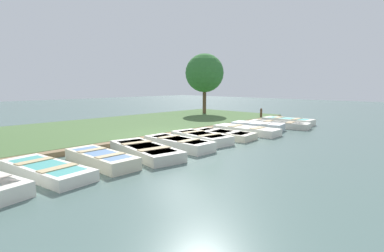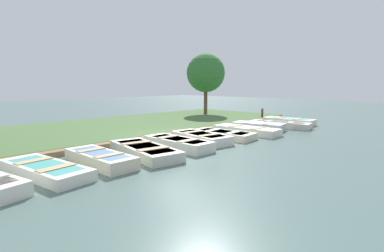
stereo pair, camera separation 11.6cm
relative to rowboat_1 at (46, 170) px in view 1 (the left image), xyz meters
name	(u,v)px [view 1 (the left image)]	position (x,y,z in m)	size (l,w,h in m)	color
ground_plane	(175,140)	(-1.26, 6.00, -0.16)	(80.00, 80.00, 0.00)	#4C6660
shore_bank	(113,127)	(-6.26, 6.00, -0.06)	(8.00, 24.00, 0.20)	#476638
dock_walkway	(158,135)	(-2.39, 6.00, -0.07)	(1.10, 22.66, 0.19)	brown
rowboat_1	(46,170)	(0.00, 0.00, 0.00)	(3.27, 1.51, 0.33)	silver
rowboat_2	(101,158)	(0.08, 1.61, 0.04)	(2.82, 1.02, 0.40)	beige
rowboat_3	(145,150)	(0.10, 3.30, 0.02)	(3.51, 1.77, 0.37)	beige
rowboat_4	(178,143)	(0.08, 4.93, 0.04)	(3.00, 1.07, 0.40)	silver
rowboat_5	(201,137)	(-0.12, 6.50, 0.04)	(2.93, 1.55, 0.40)	silver
rowboat_6	(223,134)	(-0.08, 7.98, 0.00)	(3.04, 1.46, 0.33)	beige
rowboat_7	(246,130)	(0.05, 9.73, 0.02)	(3.39, 1.24, 0.37)	silver
rowboat_8	(258,126)	(-0.21, 11.25, 0.04)	(2.88, 1.62, 0.41)	#B2BCC1
rowboat_9	(279,124)	(0.21, 12.89, 0.01)	(3.49, 1.69, 0.36)	beige
rowboat_10	(288,121)	(-0.09, 14.64, 0.03)	(3.09, 1.20, 0.39)	silver
mooring_post_far	(261,114)	(-2.50, 15.48, 0.25)	(0.16, 0.16, 0.81)	brown
park_tree_left	(205,73)	(-7.20, 14.82, 3.17)	(2.98, 2.98, 4.84)	brown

